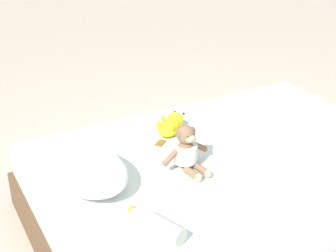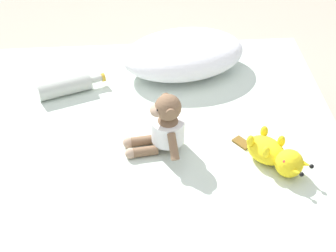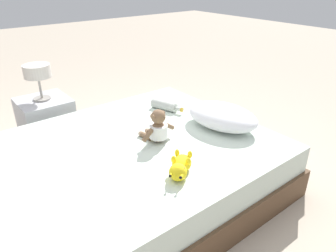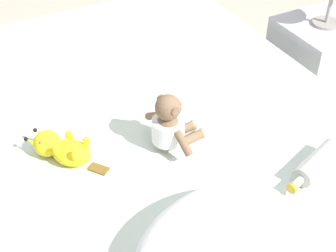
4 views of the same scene
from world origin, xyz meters
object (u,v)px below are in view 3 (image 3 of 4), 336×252
(bed, at_px, (121,175))
(bedside_lamp, at_px, (37,73))
(nightstand, at_px, (47,123))
(glass_bottle, at_px, (165,106))
(plush_monkey, at_px, (157,128))
(pillow, at_px, (222,116))
(plush_yellow_creature, at_px, (180,167))

(bed, bearing_deg, bedside_lamp, -172.94)
(nightstand, relative_size, bedside_lamp, 1.47)
(bed, xyz_separation_m, glass_bottle, (-0.33, 0.63, 0.24))
(plush_monkey, bearing_deg, bedside_lamp, -160.58)
(pillow, xyz_separation_m, bedside_lamp, (-1.23, -0.89, 0.20))
(plush_monkey, height_order, nightstand, plush_monkey)
(plush_yellow_creature, distance_m, glass_bottle, 0.92)
(pillow, distance_m, bedside_lamp, 1.53)
(glass_bottle, height_order, bedside_lamp, bedside_lamp)
(nightstand, bearing_deg, glass_bottle, 46.30)
(bed, relative_size, plush_yellow_creature, 7.09)
(pillow, bearing_deg, plush_monkey, -103.05)
(nightstand, xyz_separation_m, bedside_lamp, (0.00, -0.00, 0.46))
(pillow, xyz_separation_m, plush_yellow_creature, (0.27, -0.63, -0.04))
(bedside_lamp, bearing_deg, pillow, 36.00)
(pillow, relative_size, nightstand, 1.35)
(pillow, distance_m, nightstand, 1.54)
(plush_monkey, height_order, plush_yellow_creature, plush_monkey)
(pillow, distance_m, plush_yellow_creature, 0.68)
(plush_monkey, bearing_deg, plush_yellow_creature, -17.94)
(plush_monkey, xyz_separation_m, bedside_lamp, (-1.11, -0.39, 0.19))
(bed, xyz_separation_m, pillow, (0.18, 0.76, 0.28))
(glass_bottle, bearing_deg, plush_yellow_creature, -32.19)
(bed, height_order, plush_yellow_creature, plush_yellow_creature)
(bed, bearing_deg, pillow, 76.73)
(glass_bottle, bearing_deg, plush_monkey, -42.93)
(plush_yellow_creature, relative_size, glass_bottle, 1.01)
(nightstand, bearing_deg, bedside_lamp, -90.00)
(bed, distance_m, plush_monkey, 0.40)
(plush_yellow_creature, bearing_deg, nightstand, -169.86)
(pillow, distance_m, plush_monkey, 0.51)
(plush_monkey, bearing_deg, nightstand, -160.58)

